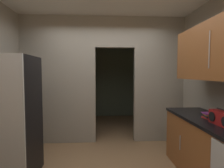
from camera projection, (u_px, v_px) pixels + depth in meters
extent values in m
cube|color=#9E998C|center=(59.00, 80.00, 3.84)|extent=(1.57, 0.12, 2.72)
cube|color=#9E998C|center=(158.00, 80.00, 3.96)|extent=(1.09, 0.12, 2.72)
cube|color=#9E998C|center=(115.00, 32.00, 3.84)|extent=(0.85, 0.12, 0.66)
cube|color=slate|center=(103.00, 78.00, 6.28)|extent=(3.51, 0.10, 2.72)
cube|color=slate|center=(42.00, 79.00, 4.99)|extent=(0.10, 2.40, 2.72)
cube|color=slate|center=(162.00, 78.00, 5.18)|extent=(0.10, 2.40, 2.72)
cube|color=black|center=(9.00, 118.00, 2.54)|extent=(0.72, 0.66, 1.75)
cube|color=brown|center=(220.00, 159.00, 2.25)|extent=(0.59, 2.09, 0.84)
cube|color=black|center=(221.00, 125.00, 2.22)|extent=(0.63, 2.09, 0.04)
cylinder|color=#B7BABC|center=(180.00, 143.00, 2.69)|extent=(0.01, 0.01, 0.22)
cube|color=brown|center=(224.00, 50.00, 2.17)|extent=(0.34, 1.88, 0.76)
cylinder|color=#B7BABC|center=(209.00, 49.00, 2.16)|extent=(0.01, 0.01, 0.45)
cube|color=maroon|center=(224.00, 119.00, 2.11)|extent=(0.15, 0.40, 0.17)
cylinder|color=black|center=(212.00, 117.00, 2.23)|extent=(0.01, 0.12, 0.12)
cube|color=red|center=(208.00, 118.00, 2.46)|extent=(0.11, 0.16, 0.02)
cube|color=black|center=(208.00, 116.00, 2.45)|extent=(0.12, 0.17, 0.02)
cube|color=gold|center=(209.00, 115.00, 2.46)|extent=(0.12, 0.13, 0.02)
cube|color=#8C3893|center=(208.00, 113.00, 2.47)|extent=(0.14, 0.17, 0.01)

